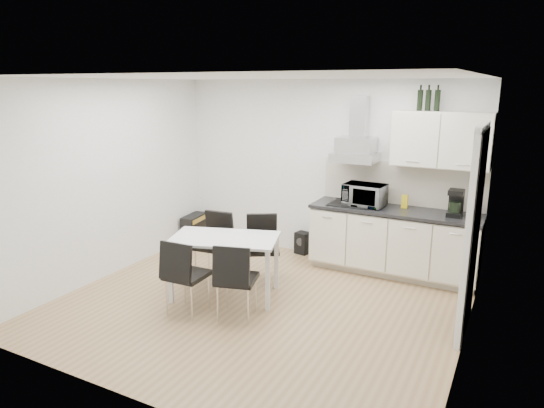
% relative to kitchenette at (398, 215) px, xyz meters
% --- Properties ---
extents(ground, '(4.50, 4.50, 0.00)m').
position_rel_kitchenette_xyz_m(ground, '(-1.19, -1.73, -0.83)').
color(ground, tan).
rests_on(ground, ground).
extents(wall_back, '(4.50, 0.10, 2.60)m').
position_rel_kitchenette_xyz_m(wall_back, '(-1.19, 0.27, 0.47)').
color(wall_back, white).
rests_on(wall_back, ground).
extents(wall_front, '(4.50, 0.10, 2.60)m').
position_rel_kitchenette_xyz_m(wall_front, '(-1.19, -3.73, 0.47)').
color(wall_front, white).
rests_on(wall_front, ground).
extents(wall_left, '(0.10, 4.00, 2.60)m').
position_rel_kitchenette_xyz_m(wall_left, '(-3.44, -1.73, 0.47)').
color(wall_left, white).
rests_on(wall_left, ground).
extents(wall_right, '(0.10, 4.00, 2.60)m').
position_rel_kitchenette_xyz_m(wall_right, '(1.06, -1.73, 0.47)').
color(wall_right, white).
rests_on(wall_right, ground).
extents(ceiling, '(4.50, 4.50, 0.00)m').
position_rel_kitchenette_xyz_m(ceiling, '(-1.19, -1.73, 1.77)').
color(ceiling, white).
rests_on(ceiling, wall_back).
extents(doorway, '(0.08, 1.04, 2.10)m').
position_rel_kitchenette_xyz_m(doorway, '(1.02, -1.18, 0.22)').
color(doorway, white).
rests_on(doorway, ground).
extents(kitchenette, '(2.22, 0.64, 2.52)m').
position_rel_kitchenette_xyz_m(kitchenette, '(0.00, 0.00, 0.00)').
color(kitchenette, beige).
rests_on(kitchenette, ground).
extents(dining_table, '(1.42, 1.07, 0.75)m').
position_rel_kitchenette_xyz_m(dining_table, '(-1.67, -1.67, -0.17)').
color(dining_table, white).
rests_on(dining_table, ground).
extents(chair_far_left, '(0.48, 0.54, 0.88)m').
position_rel_kitchenette_xyz_m(chair_far_left, '(-2.12, -1.28, -0.39)').
color(chair_far_left, black).
rests_on(chair_far_left, ground).
extents(chair_far_right, '(0.63, 0.65, 0.88)m').
position_rel_kitchenette_xyz_m(chair_far_right, '(-1.47, -1.09, -0.39)').
color(chair_far_right, black).
rests_on(chair_far_right, ground).
extents(chair_near_left, '(0.45, 0.51, 0.88)m').
position_rel_kitchenette_xyz_m(chair_near_left, '(-1.80, -2.25, -0.39)').
color(chair_near_left, black).
rests_on(chair_near_left, ground).
extents(chair_near_right, '(0.56, 0.60, 0.88)m').
position_rel_kitchenette_xyz_m(chair_near_right, '(-1.25, -2.09, -0.39)').
color(chair_near_right, black).
rests_on(chair_near_right, ground).
extents(guitar_amp, '(0.29, 0.54, 0.43)m').
position_rel_kitchenette_xyz_m(guitar_amp, '(-3.31, -0.08, -0.61)').
color(guitar_amp, black).
rests_on(guitar_amp, ground).
extents(floor_speaker, '(0.23, 0.21, 0.33)m').
position_rel_kitchenette_xyz_m(floor_speaker, '(-1.46, 0.17, -0.66)').
color(floor_speaker, black).
rests_on(floor_speaker, ground).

